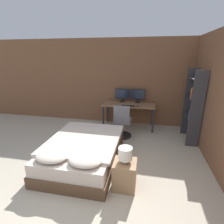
{
  "coord_description": "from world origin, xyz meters",
  "views": [
    {
      "loc": [
        0.83,
        -1.78,
        2.16
      ],
      "look_at": [
        -0.04,
        2.54,
        0.75
      ],
      "focal_mm": 28.0,
      "sensor_mm": 36.0,
      "label": 1
    }
  ],
  "objects": [
    {
      "name": "monitor_left",
      "position": [
        0.07,
        3.63,
        1.0
      ],
      "size": [
        0.45,
        0.16,
        0.42
      ],
      "color": "black",
      "rests_on": "desk"
    },
    {
      "name": "bed",
      "position": [
        -0.4,
        1.27,
        0.26
      ],
      "size": [
        1.43,
        1.96,
        0.59
      ],
      "color": "brown",
      "rests_on": "ground_plane"
    },
    {
      "name": "computer_mouse",
      "position": [
        0.6,
        3.15,
        0.78
      ],
      "size": [
        0.07,
        0.05,
        0.04
      ],
      "color": "black",
      "rests_on": "desk"
    },
    {
      "name": "keyboard",
      "position": [
        0.32,
        3.15,
        0.77
      ],
      "size": [
        0.38,
        0.13,
        0.02
      ],
      "color": "black",
      "rests_on": "desk"
    },
    {
      "name": "monitor_right",
      "position": [
        0.56,
        3.63,
        1.0
      ],
      "size": [
        0.45,
        0.16,
        0.42
      ],
      "color": "black",
      "rests_on": "desk"
    },
    {
      "name": "nightstand",
      "position": [
        0.55,
        0.72,
        0.24
      ],
      "size": [
        0.38,
        0.39,
        0.49
      ],
      "color": "#997551",
      "rests_on": "ground_plane"
    },
    {
      "name": "desk",
      "position": [
        0.32,
        3.39,
        0.68
      ],
      "size": [
        1.58,
        0.69,
        0.76
      ],
      "color": "#846042",
      "rests_on": "ground_plane"
    },
    {
      "name": "wall_back",
      "position": [
        0.0,
        3.81,
        1.35
      ],
      "size": [
        12.0,
        0.06,
        2.7
      ],
      "color": "brown",
      "rests_on": "ground_plane"
    },
    {
      "name": "bookshelf",
      "position": [
        2.01,
        2.76,
        1.04
      ],
      "size": [
        0.3,
        0.78,
        1.87
      ],
      "color": "#333338",
      "rests_on": "ground_plane"
    },
    {
      "name": "office_chair",
      "position": [
        0.22,
        2.65,
        0.39
      ],
      "size": [
        0.52,
        0.52,
        0.94
      ],
      "color": "black",
      "rests_on": "ground_plane"
    },
    {
      "name": "bedside_lamp",
      "position": [
        0.55,
        0.72,
        0.65
      ],
      "size": [
        0.23,
        0.23,
        0.27
      ],
      "color": "gray",
      "rests_on": "nightstand"
    },
    {
      "name": "ground_plane",
      "position": [
        0.0,
        0.0,
        0.0
      ],
      "size": [
        20.0,
        20.0,
        0.0
      ],
      "primitive_type": "plane",
      "color": "#B2A893"
    }
  ]
}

